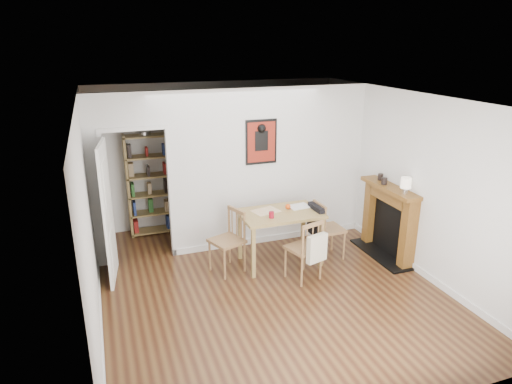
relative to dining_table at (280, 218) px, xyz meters
name	(u,v)px	position (x,y,z in m)	size (l,w,h in m)	color
ground	(267,284)	(-0.43, -0.57, -0.73)	(5.20, 5.20, 0.00)	#51351A
room_shell	(243,171)	(-0.33, 0.77, 0.57)	(5.20, 5.20, 5.20)	silver
dining_table	(280,218)	(0.00, 0.00, 0.00)	(1.22, 0.77, 0.83)	olive
chair_left	(227,242)	(-0.84, 0.00, -0.25)	(0.62, 0.62, 0.96)	olive
chair_right	(328,229)	(0.77, -0.08, -0.24)	(0.55, 0.48, 0.94)	olive
chair_front	(304,249)	(0.13, -0.58, -0.26)	(0.57, 0.61, 0.92)	olive
bookshelf	(149,185)	(-1.71, 1.83, 0.16)	(0.76, 0.30, 1.80)	olive
fireplace	(389,219)	(1.73, -0.32, -0.11)	(0.45, 1.25, 1.16)	brown
red_glass	(271,215)	(-0.21, -0.17, 0.15)	(0.07, 0.07, 0.10)	maroon
orange_fruit	(288,206)	(0.16, 0.09, 0.14)	(0.08, 0.08, 0.08)	#D8450B
placemat	(266,211)	(-0.19, 0.11, 0.10)	(0.39, 0.29, 0.00)	beige
notebook	(299,206)	(0.36, 0.12, 0.11)	(0.32, 0.23, 0.02)	silver
mantel_lamp	(406,184)	(1.67, -0.70, 0.58)	(0.15, 0.15, 0.24)	silver
ceramic_jar_a	(384,181)	(1.64, -0.22, 0.48)	(0.09, 0.09, 0.11)	black
ceramic_jar_b	(380,177)	(1.72, 0.00, 0.48)	(0.08, 0.08, 0.11)	black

